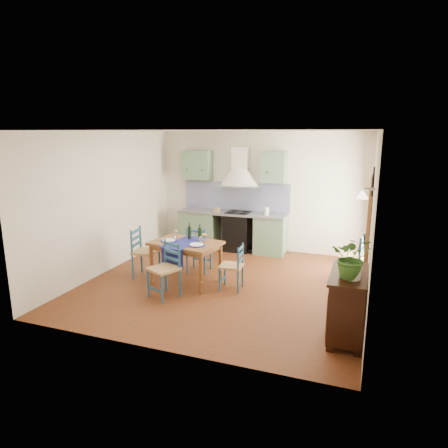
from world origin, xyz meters
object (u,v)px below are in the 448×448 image
(dining_table, at_px, (186,247))
(potted_plant, at_px, (352,257))
(sideboard, at_px, (347,303))
(chair_near, at_px, (165,269))

(dining_table, xyz_separation_m, potted_plant, (2.98, -1.32, 0.52))
(dining_table, relative_size, sideboard, 1.29)
(sideboard, bearing_deg, potted_plant, -82.40)
(sideboard, bearing_deg, dining_table, 159.01)
(chair_near, xyz_separation_m, sideboard, (3.01, -0.41, 0.01))
(sideboard, relative_size, potted_plant, 1.87)
(chair_near, bearing_deg, dining_table, 86.06)
(chair_near, relative_size, sideboard, 0.92)
(potted_plant, bearing_deg, sideboard, 97.60)
(chair_near, bearing_deg, sideboard, -7.85)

